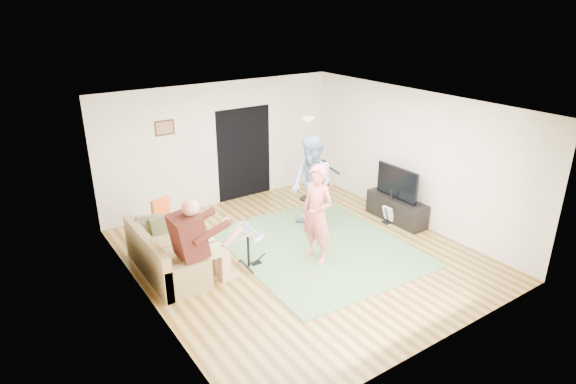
# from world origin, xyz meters

# --- Properties ---
(floor) EXTENTS (6.00, 6.00, 0.00)m
(floor) POSITION_xyz_m (0.00, 0.00, 0.00)
(floor) COLOR brown
(floor) RESTS_ON ground
(walls) EXTENTS (5.50, 6.00, 2.70)m
(walls) POSITION_xyz_m (0.00, 0.00, 1.35)
(walls) COLOR beige
(walls) RESTS_ON floor
(ceiling) EXTENTS (6.00, 6.00, 0.00)m
(ceiling) POSITION_xyz_m (0.00, 0.00, 2.70)
(ceiling) COLOR white
(ceiling) RESTS_ON walls
(window_blinds) EXTENTS (0.00, 2.05, 2.05)m
(window_blinds) POSITION_xyz_m (-2.74, 0.20, 1.55)
(window_blinds) COLOR #9B5C30
(window_blinds) RESTS_ON walls
(doorway) EXTENTS (2.10, 0.00, 2.10)m
(doorway) POSITION_xyz_m (0.55, 2.99, 1.05)
(doorway) COLOR black
(doorway) RESTS_ON walls
(picture_frame) EXTENTS (0.42, 0.03, 0.32)m
(picture_frame) POSITION_xyz_m (-1.25, 2.99, 1.90)
(picture_frame) COLOR #3F2314
(picture_frame) RESTS_ON walls
(area_rug) EXTENTS (3.16, 3.66, 0.02)m
(area_rug) POSITION_xyz_m (0.44, 0.03, 0.01)
(area_rug) COLOR #4B7044
(area_rug) RESTS_ON floor
(sofa) EXTENTS (0.79, 1.91, 0.77)m
(sofa) POSITION_xyz_m (-2.29, 0.79, 0.26)
(sofa) COLOR olive
(sofa) RESTS_ON floor
(drummer) EXTENTS (0.97, 0.54, 1.49)m
(drummer) POSITION_xyz_m (-1.85, 0.14, 0.58)
(drummer) COLOR #481A14
(drummer) RESTS_ON sofa
(drum_kit) EXTENTS (0.40, 0.71, 0.73)m
(drum_kit) POSITION_xyz_m (-1.00, 0.14, 0.32)
(drum_kit) COLOR black
(drum_kit) RESTS_ON floor
(singer) EXTENTS (0.53, 0.71, 1.75)m
(singer) POSITION_xyz_m (0.13, -0.29, 0.88)
(singer) COLOR #D95F5E
(singer) RESTS_ON floor
(microphone) EXTENTS (0.06, 0.06, 0.24)m
(microphone) POSITION_xyz_m (0.33, -0.29, 1.31)
(microphone) COLOR black
(microphone) RESTS_ON singer
(guitarist) EXTENTS (0.78, 0.98, 1.92)m
(guitarist) POSITION_xyz_m (0.74, 0.67, 0.96)
(guitarist) COLOR #6F85A3
(guitarist) RESTS_ON floor
(guitar_held) EXTENTS (0.25, 0.61, 0.26)m
(guitar_held) POSITION_xyz_m (0.94, 0.67, 1.31)
(guitar_held) COLOR white
(guitar_held) RESTS_ON guitarist
(guitar_spare) EXTENTS (0.26, 0.23, 0.72)m
(guitar_spare) POSITION_xyz_m (2.27, 0.07, 0.21)
(guitar_spare) COLOR black
(guitar_spare) RESTS_ON floor
(torchiere_lamp) EXTENTS (0.34, 0.34, 1.92)m
(torchiere_lamp) POSITION_xyz_m (1.64, 2.03, 1.32)
(torchiere_lamp) COLOR black
(torchiere_lamp) RESTS_ON floor
(dining_chair) EXTENTS (0.51, 0.53, 0.94)m
(dining_chair) POSITION_xyz_m (-1.85, 1.62, 0.33)
(dining_chair) COLOR tan
(dining_chair) RESTS_ON floor
(tv_cabinet) EXTENTS (0.40, 1.40, 0.50)m
(tv_cabinet) POSITION_xyz_m (2.50, 0.07, 0.25)
(tv_cabinet) COLOR black
(tv_cabinet) RESTS_ON floor
(television) EXTENTS (0.06, 1.05, 0.65)m
(television) POSITION_xyz_m (2.45, 0.07, 0.85)
(television) COLOR black
(television) RESTS_ON tv_cabinet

